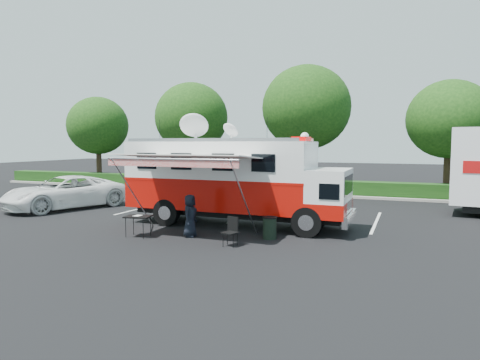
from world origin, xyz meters
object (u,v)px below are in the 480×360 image
object	(u,v)px
command_truck	(234,180)
folding_table	(138,217)
white_suv	(65,209)
trash_bin	(270,228)

from	to	relation	value
command_truck	folding_table	distance (m)	4.36
white_suv	folding_table	bearing A→B (deg)	-8.50
command_truck	trash_bin	distance (m)	3.27
command_truck	white_suv	bearing A→B (deg)	174.68
folding_table	command_truck	bearing A→B (deg)	53.91
white_suv	trash_bin	distance (m)	12.69
command_truck	folding_table	bearing A→B (deg)	-126.09
white_suv	folding_table	xyz separation A→B (m)	(7.70, -4.33, 0.74)
trash_bin	white_suv	bearing A→B (deg)	167.16
command_truck	folding_table	size ratio (longest dim) A/B	9.14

